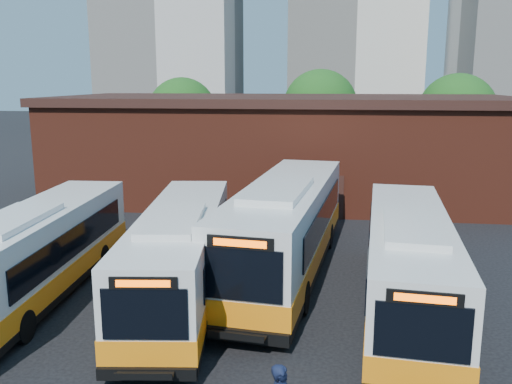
# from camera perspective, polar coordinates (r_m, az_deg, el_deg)

# --- Properties ---
(ground) EXTENTS (220.00, 220.00, 0.00)m
(ground) POSITION_cam_1_polar(r_m,az_deg,el_deg) (16.70, -2.38, -14.59)
(ground) COLOR black
(bus_west) EXTENTS (3.04, 12.01, 3.24)m
(bus_west) POSITION_cam_1_polar(r_m,az_deg,el_deg) (20.09, -22.10, -6.33)
(bus_west) COLOR silver
(bus_west) RESTS_ON ground
(bus_midwest) EXTENTS (3.78, 12.07, 3.24)m
(bus_midwest) POSITION_cam_1_polar(r_m,az_deg,el_deg) (18.81, -7.90, -6.76)
(bus_midwest) COLOR silver
(bus_midwest) RESTS_ON ground
(bus_mideast) EXTENTS (4.33, 13.83, 3.72)m
(bus_mideast) POSITION_cam_1_polar(r_m,az_deg,el_deg) (21.02, 3.16, -4.07)
(bus_mideast) COLOR silver
(bus_mideast) RESTS_ON ground
(bus_east) EXTENTS (3.55, 12.21, 3.28)m
(bus_east) POSITION_cam_1_polar(r_m,az_deg,el_deg) (18.31, 15.69, -7.56)
(bus_east) COLOR silver
(bus_east) RESTS_ON ground
(depot_building) EXTENTS (28.60, 12.60, 6.40)m
(depot_building) POSITION_cam_1_polar(r_m,az_deg,el_deg) (35.09, 3.11, 4.92)
(depot_building) COLOR maroon
(depot_building) RESTS_ON ground
(tree_west) EXTENTS (6.00, 6.00, 7.65)m
(tree_west) POSITION_cam_1_polar(r_m,az_deg,el_deg) (48.49, -7.76, 8.35)
(tree_west) COLOR #382314
(tree_west) RESTS_ON ground
(tree_mid) EXTENTS (6.56, 6.56, 8.36)m
(tree_mid) POSITION_cam_1_polar(r_m,az_deg,el_deg) (48.81, 6.76, 8.90)
(tree_mid) COLOR #382314
(tree_mid) RESTS_ON ground
(tree_east) EXTENTS (6.24, 6.24, 7.96)m
(tree_east) POSITION_cam_1_polar(r_m,az_deg,el_deg) (46.99, 20.37, 7.85)
(tree_east) COLOR #382314
(tree_east) RESTS_ON ground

